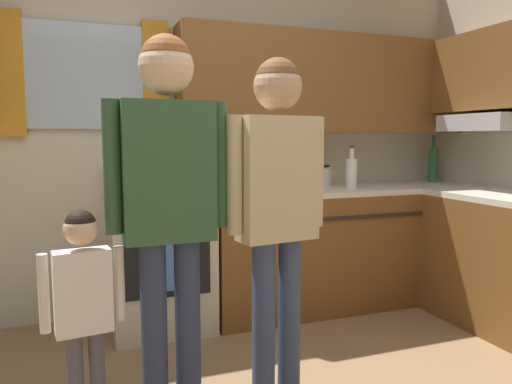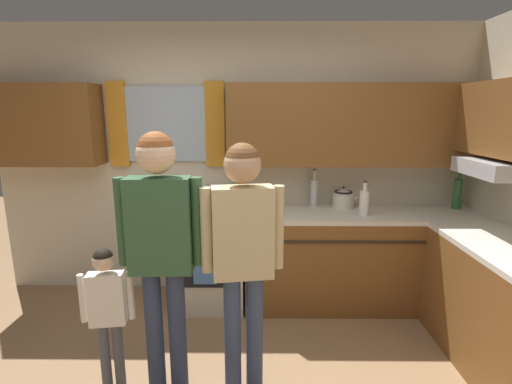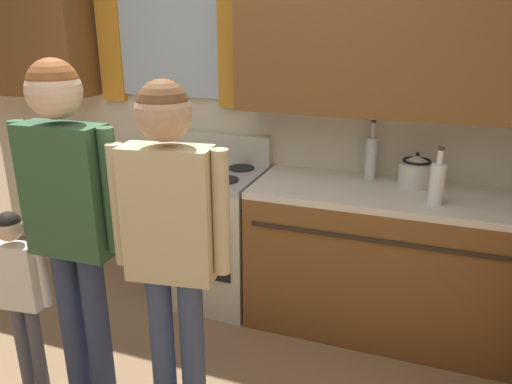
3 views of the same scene
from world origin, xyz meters
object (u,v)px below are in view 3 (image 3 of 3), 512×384
object	(u,v)px
stovetop_kettle	(416,171)
adult_in_plaid	(170,228)
stove_oven	(213,233)
bottle_milk_white	(437,183)
small_child	(19,282)
bottle_tall_clear	(371,157)
adult_holding_child	(69,204)

from	to	relation	value
stovetop_kettle	adult_in_plaid	size ratio (longest dim) A/B	0.17
stove_oven	bottle_milk_white	size ratio (longest dim) A/B	3.51
stovetop_kettle	bottle_milk_white	bearing A→B (deg)	-66.78
stove_oven	small_child	xyz separation A→B (m)	(-0.49, -1.19, 0.15)
adult_in_plaid	bottle_tall_clear	bearing A→B (deg)	65.47
adult_in_plaid	stove_oven	bearing A→B (deg)	107.26
bottle_milk_white	stovetop_kettle	bearing A→B (deg)	113.22
bottle_tall_clear	adult_holding_child	size ratio (longest dim) A/B	0.22
stovetop_kettle	adult_in_plaid	world-z (taller)	adult_in_plaid
bottle_tall_clear	small_child	distance (m)	2.08
bottle_milk_white	adult_in_plaid	xyz separation A→B (m)	(-1.02, -1.04, 0.01)
bottle_tall_clear	stovetop_kettle	bearing A→B (deg)	-12.33
small_child	stove_oven	bearing A→B (deg)	67.47
adult_holding_child	adult_in_plaid	world-z (taller)	adult_holding_child
adult_in_plaid	small_child	size ratio (longest dim) A/B	1.65
stove_oven	adult_in_plaid	bearing A→B (deg)	-72.74
bottle_tall_clear	stovetop_kettle	xyz separation A→B (m)	(0.27, -0.06, -0.05)
bottle_tall_clear	small_child	xyz separation A→B (m)	(-1.48, -1.40, -0.42)
adult_holding_child	stove_oven	bearing A→B (deg)	83.31
stove_oven	adult_in_plaid	world-z (taller)	adult_in_plaid
adult_in_plaid	bottle_milk_white	bearing A→B (deg)	45.46
bottle_milk_white	small_child	world-z (taller)	bottle_milk_white
stove_oven	adult_holding_child	bearing A→B (deg)	-96.69
bottle_milk_white	adult_in_plaid	bearing A→B (deg)	-134.54
stovetop_kettle	adult_holding_child	xyz separation A→B (m)	(-1.40, -1.32, 0.07)
bottle_tall_clear	small_child	size ratio (longest dim) A/B	0.37
adult_in_plaid	small_child	world-z (taller)	adult_in_plaid
stove_oven	small_child	size ratio (longest dim) A/B	1.11
bottle_milk_white	adult_in_plaid	world-z (taller)	adult_in_plaid
stove_oven	small_child	distance (m)	1.30
adult_in_plaid	small_child	xyz separation A→B (m)	(-0.86, -0.02, -0.41)
adult_in_plaid	stovetop_kettle	bearing A→B (deg)	55.59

